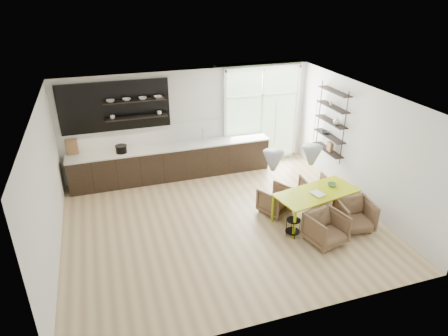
# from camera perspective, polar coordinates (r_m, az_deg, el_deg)

# --- Properties ---
(room) EXTENTS (7.02, 6.01, 2.91)m
(room) POSITION_cam_1_polar(r_m,az_deg,el_deg) (9.65, 1.06, 3.45)
(room) COLOR #D1B581
(room) RESTS_ON ground
(kitchen_run) EXTENTS (5.54, 0.69, 2.75)m
(kitchen_run) POSITION_cam_1_polar(r_m,az_deg,el_deg) (11.12, -7.90, 1.49)
(kitchen_run) COLOR black
(kitchen_run) RESTS_ON ground
(right_shelving) EXTENTS (0.26, 1.22, 1.90)m
(right_shelving) POSITION_cam_1_polar(r_m,az_deg,el_deg) (10.82, 15.08, 6.13)
(right_shelving) COLOR black
(right_shelving) RESTS_ON ground
(dining_table) EXTENTS (2.06, 1.23, 0.70)m
(dining_table) POSITION_cam_1_polar(r_m,az_deg,el_deg) (9.31, 13.10, -3.62)
(dining_table) COLOR #ADBE0C
(dining_table) RESTS_ON ground
(armchair_back_left) EXTENTS (0.92, 0.93, 0.64)m
(armchair_back_left) POSITION_cam_1_polar(r_m,az_deg,el_deg) (9.58, 7.39, -4.56)
(armchair_back_left) COLOR brown
(armchair_back_left) RESTS_ON ground
(armchair_back_right) EXTENTS (0.69, 0.70, 0.60)m
(armchair_back_right) POSITION_cam_1_polar(r_m,az_deg,el_deg) (10.32, 12.83, -2.80)
(armchair_back_right) COLOR brown
(armchair_back_right) RESTS_ON ground
(armchair_front_left) EXTENTS (0.88, 0.90, 0.68)m
(armchair_front_left) POSITION_cam_1_polar(r_m,az_deg,el_deg) (8.72, 14.34, -8.37)
(armchair_front_left) COLOR brown
(armchair_front_left) RESTS_ON ground
(armchair_front_right) EXTENTS (0.82, 0.84, 0.69)m
(armchair_front_right) POSITION_cam_1_polar(r_m,az_deg,el_deg) (9.35, 18.16, -6.37)
(armchair_front_right) COLOR brown
(armchair_front_right) RESTS_ON ground
(wire_stool) EXTENTS (0.32, 0.32, 0.41)m
(wire_stool) POSITION_cam_1_polar(r_m,az_deg,el_deg) (8.82, 9.85, -8.09)
(wire_stool) COLOR black
(wire_stool) RESTS_ON ground
(table_book) EXTENTS (0.30, 0.36, 0.03)m
(table_book) POSITION_cam_1_polar(r_m,az_deg,el_deg) (9.12, 12.69, -3.81)
(table_book) COLOR white
(table_book) RESTS_ON dining_table
(table_bowl) EXTENTS (0.27, 0.27, 0.06)m
(table_bowl) POSITION_cam_1_polar(r_m,az_deg,el_deg) (9.62, 15.16, -2.33)
(table_bowl) COLOR #508452
(table_bowl) RESTS_ON dining_table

